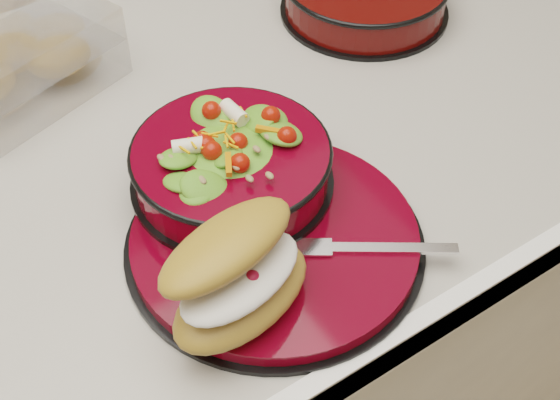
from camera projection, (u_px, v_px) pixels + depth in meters
island_counter at (221, 337)px, 1.25m from camera, size 1.24×0.74×0.90m
dinner_plate at (276, 240)px, 0.79m from camera, size 0.31×0.31×0.02m
salad_bowl at (231, 160)px, 0.81m from camera, size 0.22×0.22×0.09m
croissant at (237, 275)px, 0.69m from camera, size 0.17×0.13×0.09m
fork at (369, 248)px, 0.77m from camera, size 0.15×0.11×0.00m
pastry_box at (17, 59)px, 0.95m from camera, size 0.26×0.22×0.09m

